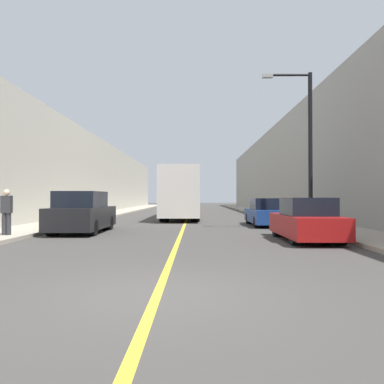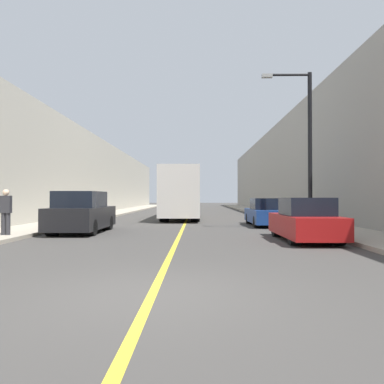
{
  "view_description": "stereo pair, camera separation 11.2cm",
  "coord_description": "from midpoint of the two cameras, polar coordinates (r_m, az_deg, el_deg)",
  "views": [
    {
      "loc": [
        0.63,
        -6.1,
        1.59
      ],
      "look_at": [
        0.41,
        17.16,
        1.91
      ],
      "focal_mm": 35.0,
      "sensor_mm": 36.0,
      "label": 1
    },
    {
      "loc": [
        0.74,
        -6.1,
        1.59
      ],
      "look_at": [
        0.41,
        17.16,
        1.91
      ],
      "focal_mm": 35.0,
      "sensor_mm": 36.0,
      "label": 2
    }
  ],
  "objects": [
    {
      "name": "sidewalk_left",
      "position": [
        36.98,
        -11.48,
        -3.13
      ],
      "size": [
        2.68,
        72.0,
        0.15
      ],
      "primitive_type": "cube",
      "color": "#A89E8C",
      "rests_on": "ground"
    },
    {
      "name": "pedestrian",
      "position": [
        15.98,
        -26.32,
        -2.65
      ],
      "size": [
        0.38,
        0.24,
        1.75
      ],
      "color": "#2D2D33",
      "rests_on": "sidewalk_left"
    },
    {
      "name": "sidewalk_right",
      "position": [
        36.71,
        11.01,
        -3.15
      ],
      "size": [
        2.68,
        72.0,
        0.15
      ],
      "primitive_type": "cube",
      "color": "#A89E8C",
      "rests_on": "ground"
    },
    {
      "name": "bus",
      "position": [
        27.46,
        -1.45,
        -0.12
      ],
      "size": [
        2.6,
        10.22,
        3.59
      ],
      "color": "silver",
      "rests_on": "ground"
    },
    {
      "name": "building_row_right",
      "position": [
        37.52,
        16.03,
        3.53
      ],
      "size": [
        4.0,
        72.0,
        8.81
      ],
      "primitive_type": "cube",
      "color": "gray",
      "rests_on": "ground"
    },
    {
      "name": "ground_plane",
      "position": [
        6.34,
        -5.59,
        -15.32
      ],
      "size": [
        200.0,
        200.0,
        0.0
      ],
      "primitive_type": "plane",
      "color": "#3F3D3A"
    },
    {
      "name": "street_lamp_right",
      "position": [
        18.87,
        17.11,
        7.68
      ],
      "size": [
        2.39,
        0.24,
        7.42
      ],
      "color": "black",
      "rests_on": "sidewalk_right"
    },
    {
      "name": "building_row_left",
      "position": [
        37.85,
        -16.42,
        2.33
      ],
      "size": [
        4.0,
        72.0,
        7.27
      ],
      "primitive_type": "cube",
      "color": "#B7B2A3",
      "rests_on": "ground"
    },
    {
      "name": "car_right_near",
      "position": [
        14.3,
        17.05,
        -4.31
      ],
      "size": [
        1.79,
        4.39,
        1.57
      ],
      "color": "maroon",
      "rests_on": "ground"
    },
    {
      "name": "car_right_mid",
      "position": [
        21.31,
        11.43,
        -3.2
      ],
      "size": [
        1.85,
        4.69,
        1.53
      ],
      "color": "navy",
      "rests_on": "ground"
    },
    {
      "name": "parked_suv_left",
      "position": [
        17.52,
        -16.28,
        -3.16
      ],
      "size": [
        2.0,
        4.67,
        1.85
      ],
      "color": "black",
      "rests_on": "ground"
    },
    {
      "name": "road_center_line",
      "position": [
        36.14,
        -0.28,
        -3.31
      ],
      "size": [
        0.16,
        72.0,
        0.01
      ],
      "primitive_type": "cube",
      "color": "gold",
      "rests_on": "ground"
    }
  ]
}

